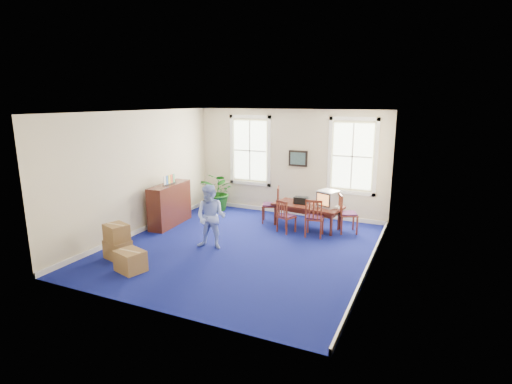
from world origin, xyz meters
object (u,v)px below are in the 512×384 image
at_px(credenza, 170,203).
at_px(crt_tv, 328,199).
at_px(chair_near_left, 286,216).
at_px(man, 211,217).
at_px(potted_plant, 219,192).
at_px(conference_table, 307,216).
at_px(cardboard_boxes, 128,240).

bearing_deg(credenza, crt_tv, 14.55).
distance_m(chair_near_left, man, 2.25).
relative_size(chair_near_left, man, 0.58).
bearing_deg(man, chair_near_left, 49.44).
xyz_separation_m(crt_tv, chair_near_left, (-0.94, -0.68, -0.42)).
height_order(chair_near_left, potted_plant, potted_plant).
relative_size(man, credenza, 0.97).
height_order(man, credenza, man).
bearing_deg(conference_table, cardboard_boxes, -119.18).
height_order(conference_table, chair_near_left, chair_near_left).
bearing_deg(conference_table, potted_plant, -179.86).
xyz_separation_m(chair_near_left, man, (-1.20, -1.87, 0.33)).
height_order(chair_near_left, cardboard_boxes, chair_near_left).
bearing_deg(potted_plant, cardboard_boxes, -88.58).
distance_m(man, potted_plant, 3.33).
bearing_deg(chair_near_left, crt_tv, -120.65).
xyz_separation_m(crt_tv, potted_plant, (-3.63, 0.42, -0.25)).
bearing_deg(chair_near_left, credenza, 36.40).
xyz_separation_m(conference_table, chair_near_left, (-0.39, -0.64, 0.12)).
xyz_separation_m(potted_plant, cardboard_boxes, (0.11, -4.27, -0.20)).
height_order(crt_tv, man, man).
bearing_deg(potted_plant, conference_table, -8.64).
bearing_deg(crt_tv, credenza, -139.55).
bearing_deg(chair_near_left, conference_table, -97.64).
xyz_separation_m(chair_near_left, potted_plant, (-2.69, 1.11, 0.17)).
distance_m(crt_tv, chair_near_left, 1.24).
bearing_deg(credenza, chair_near_left, 8.62).
height_order(crt_tv, chair_near_left, crt_tv).
height_order(man, cardboard_boxes, man).
xyz_separation_m(conference_table, crt_tv, (0.56, 0.04, 0.54)).
distance_m(potted_plant, cardboard_boxes, 4.28).
bearing_deg(man, crt_tv, 42.20).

